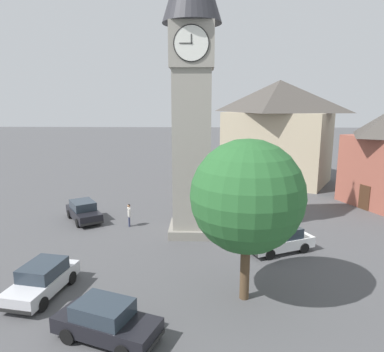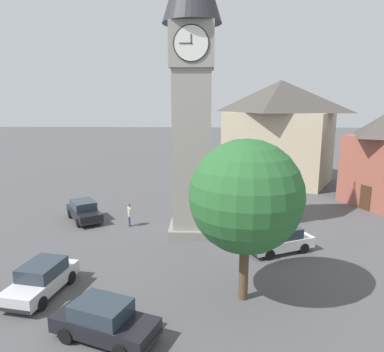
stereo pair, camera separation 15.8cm
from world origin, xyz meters
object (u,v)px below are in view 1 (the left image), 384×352
car_blue_kerb (106,321)px  car_silver_kerb (84,211)px  clock_tower (192,61)px  building_terrace_right (278,131)px  car_red_corner (42,279)px  pedestrian (129,213)px  tree (247,196)px  car_white_side (280,239)px

car_blue_kerb → car_silver_kerb: bearing=-68.7°
clock_tower → building_terrace_right: bearing=-118.3°
building_terrace_right → clock_tower: bearing=61.7°
clock_tower → car_red_corner: clock_tower is taller
pedestrian → car_silver_kerb: bearing=-17.5°
car_silver_kerb → pedestrian: 3.95m
car_silver_kerb → tree: (-11.13, 10.83, 4.18)m
clock_tower → car_red_corner: size_ratio=4.54×
tree → building_terrace_right: (-6.39, -25.32, 0.81)m
car_red_corner → car_white_side: size_ratio=0.98×
clock_tower → tree: 11.04m
pedestrian → tree: tree is taller
clock_tower → car_blue_kerb: size_ratio=4.44×
car_red_corner → tree: bearing=179.7°
car_silver_kerb → car_white_side: 14.89m
car_silver_kerb → clock_tower: bearing=164.0°
car_blue_kerb → pedestrian: (1.69, -12.78, 0.25)m
tree → building_terrace_right: building_terrace_right is taller
car_blue_kerb → tree: 7.71m
car_blue_kerb → tree: size_ratio=0.59×
pedestrian → tree: size_ratio=0.23×
clock_tower → car_red_corner: 15.28m
car_red_corner → pedestrian: size_ratio=2.58×
tree → building_terrace_right: 26.13m
pedestrian → building_terrace_right: bearing=-131.3°
car_white_side → pedestrian: 10.96m
building_terrace_right → pedestrian: bearing=48.7°
car_blue_kerb → car_silver_kerb: size_ratio=1.02×
clock_tower → pedestrian: bearing=-14.7°
car_red_corner → building_terrace_right: size_ratio=0.32×
car_blue_kerb → car_red_corner: (3.91, -3.19, 0.00)m
car_white_side → building_terrace_right: size_ratio=0.33×
pedestrian → car_blue_kerb: bearing=97.5°
car_red_corner → pedestrian: (-2.22, -9.59, 0.25)m
car_blue_kerb → car_white_side: same height
car_silver_kerb → car_red_corner: same height
clock_tower → car_silver_kerb: 13.89m
clock_tower → car_white_side: size_ratio=4.44×
car_white_side → pedestrian: (10.14, -4.15, 0.25)m
car_red_corner → building_terrace_right: bearing=-122.3°
car_blue_kerb → car_red_corner: size_ratio=1.02×
car_white_side → tree: bearing=63.2°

